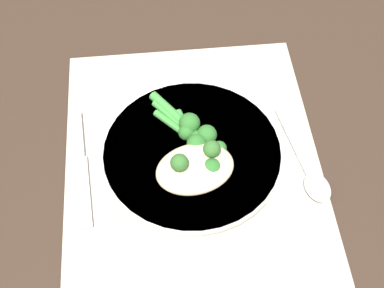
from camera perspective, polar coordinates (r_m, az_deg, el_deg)
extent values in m
plane|color=#332319|center=(0.76, 0.00, -1.42)|extent=(3.00, 3.00, 0.00)
cube|color=#B2A893|center=(0.76, 0.00, -1.34)|extent=(0.42, 0.36, 0.00)
cylinder|color=silver|center=(0.75, 0.00, -0.96)|extent=(0.25, 0.25, 0.01)
cylinder|color=beige|center=(0.75, 0.00, -0.78)|extent=(0.26, 0.26, 0.01)
ellipsoid|color=beige|center=(0.71, 0.40, -2.63)|extent=(0.10, 0.12, 0.03)
sphere|color=#336628|center=(0.69, -1.35, -2.02)|extent=(0.02, 0.02, 0.02)
sphere|color=#336628|center=(0.70, 2.12, -0.52)|extent=(0.02, 0.02, 0.02)
cylinder|color=#3D8E38|center=(0.75, -0.48, 0.40)|extent=(0.11, 0.04, 0.01)
sphere|color=#2D6B28|center=(0.72, 1.05, -2.61)|extent=(0.02, 0.02, 0.02)
sphere|color=#2D6B28|center=(0.71, 0.54, -3.33)|extent=(0.02, 0.02, 0.02)
sphere|color=#2D6B28|center=(0.71, 2.04, -2.69)|extent=(0.03, 0.03, 0.03)
cylinder|color=#3D8E38|center=(0.76, -1.06, 1.32)|extent=(0.08, 0.08, 0.01)
sphere|color=#2D6B28|center=(0.73, 1.94, -0.59)|extent=(0.02, 0.02, 0.02)
sphere|color=#2D6B28|center=(0.73, 1.91, -1.38)|extent=(0.02, 0.02, 0.02)
sphere|color=#2D6B28|center=(0.74, 2.92, -0.46)|extent=(0.02, 0.02, 0.02)
cylinder|color=#3D8E38|center=(0.77, -1.78, 2.51)|extent=(0.08, 0.06, 0.01)
sphere|color=#2D6B28|center=(0.75, 0.60, 0.73)|extent=(0.02, 0.02, 0.02)
sphere|color=#2D6B28|center=(0.74, 0.48, 0.11)|extent=(0.03, 0.03, 0.03)
sphere|color=#2D6B28|center=(0.74, 1.59, 0.99)|extent=(0.03, 0.03, 0.03)
cylinder|color=#3D8E38|center=(0.78, -2.36, 3.56)|extent=(0.07, 0.06, 0.01)
sphere|color=#2D6B28|center=(0.75, -0.44, 2.20)|extent=(0.03, 0.03, 0.03)
sphere|color=#2D6B28|center=(0.75, -0.61, 1.25)|extent=(0.02, 0.02, 0.02)
cube|color=silver|center=(0.74, -11.61, -4.95)|extent=(0.11, 0.03, 0.00)
cube|color=#AFAFB3|center=(0.79, -12.04, 0.94)|extent=(0.08, 0.02, 0.01)
cube|color=silver|center=(0.78, 10.75, 0.43)|extent=(0.12, 0.03, 0.00)
ellipsoid|color=silver|center=(0.74, 13.23, -4.50)|extent=(0.05, 0.04, 0.01)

